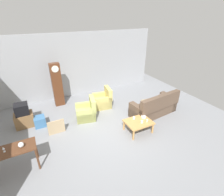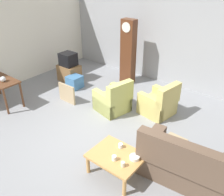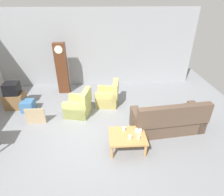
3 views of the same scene
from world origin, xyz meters
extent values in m
plane|color=gray|center=(0.00, 0.00, 0.00)|extent=(10.40, 10.40, 0.00)
cube|color=#9EA0A5|center=(0.00, 3.60, 1.60)|extent=(8.40, 0.16, 3.20)
cube|color=brown|center=(2.14, 0.08, 0.22)|extent=(2.17, 1.05, 0.44)
cube|color=brown|center=(2.18, -0.27, 0.74)|extent=(2.11, 0.41, 0.60)
cube|color=brown|center=(3.07, 0.18, 0.34)|extent=(0.32, 0.86, 0.68)
cube|color=brown|center=(1.22, -0.01, 0.34)|extent=(0.32, 0.86, 0.68)
cube|color=brown|center=(2.61, 0.18, 0.62)|extent=(0.38, 0.22, 0.36)
cube|color=#9E8966|center=(1.66, 0.09, 0.62)|extent=(0.37, 0.14, 0.36)
cube|color=#B7BC66|center=(-0.63, 1.08, 0.20)|extent=(0.91, 0.91, 0.40)
cube|color=#B7BC66|center=(-0.32, 1.01, 0.66)|extent=(0.34, 0.78, 0.52)
cube|color=#B7BC66|center=(-0.56, 1.37, 0.30)|extent=(0.78, 0.32, 0.60)
cube|color=#B7BC66|center=(-0.69, 0.79, 0.30)|extent=(0.78, 0.32, 0.60)
cube|color=tan|center=(0.40, 1.69, 0.20)|extent=(0.87, 0.87, 0.40)
cube|color=tan|center=(0.71, 1.64, 0.66)|extent=(0.30, 0.78, 0.52)
cube|color=tan|center=(0.44, 1.99, 0.30)|extent=(0.78, 0.28, 0.60)
cube|color=tan|center=(0.35, 1.39, 0.30)|extent=(0.78, 0.28, 0.60)
cube|color=tan|center=(0.84, -0.65, 0.41)|extent=(0.96, 0.76, 0.05)
cylinder|color=tan|center=(0.42, -0.97, 0.19)|extent=(0.07, 0.07, 0.39)
cylinder|color=tan|center=(1.26, -0.97, 0.19)|extent=(0.07, 0.07, 0.39)
cylinder|color=tan|center=(0.42, -0.32, 0.19)|extent=(0.07, 0.07, 0.39)
cylinder|color=tan|center=(1.26, -0.32, 0.19)|extent=(0.07, 0.07, 0.39)
cube|color=#562D19|center=(-1.35, 2.80, 1.02)|extent=(0.44, 0.28, 2.05)
cylinder|color=silver|center=(-1.35, 2.65, 1.83)|extent=(0.30, 0.02, 0.30)
cube|color=brown|center=(-2.92, 1.67, 0.27)|extent=(0.68, 0.52, 0.55)
cube|color=black|center=(-2.92, 1.67, 0.76)|extent=(0.48, 0.44, 0.42)
cube|color=tan|center=(-1.91, 0.63, 0.27)|extent=(0.60, 0.05, 0.54)
cube|color=teal|center=(-2.40, 1.40, 0.20)|extent=(0.41, 0.43, 0.39)
cylinder|color=white|center=(0.89, -0.78, 0.49)|extent=(0.09, 0.09, 0.10)
cylinder|color=silver|center=(0.78, -0.43, 0.48)|extent=(0.09, 0.09, 0.09)
cylinder|color=beige|center=(1.10, -0.80, 0.49)|extent=(0.07, 0.07, 0.10)
cylinder|color=white|center=(1.16, -0.52, 0.47)|extent=(0.18, 0.18, 0.06)
camera|label=1|loc=(-2.37, -4.76, 4.02)|focal=26.98mm
camera|label=2|loc=(2.90, -3.38, 3.56)|focal=39.39mm
camera|label=3|loc=(0.20, -4.34, 3.65)|focal=29.83mm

